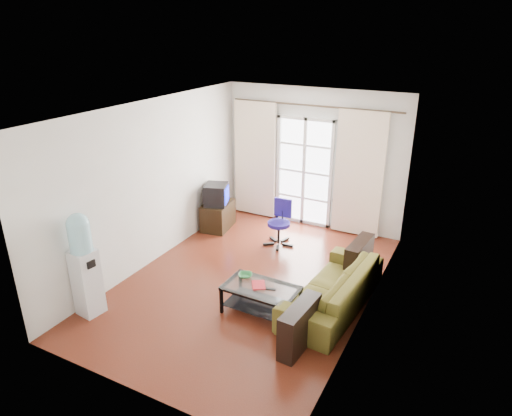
{
  "coord_description": "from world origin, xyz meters",
  "views": [
    {
      "loc": [
        2.95,
        -5.46,
        3.78
      ],
      "look_at": [
        -0.07,
        0.35,
        1.12
      ],
      "focal_mm": 32.0,
      "sensor_mm": 36.0,
      "label": 1
    }
  ],
  "objects_px": {
    "tv_stand": "(218,215)",
    "task_chair": "(279,232)",
    "water_cooler": "(84,263)",
    "sofa": "(333,288)",
    "crt_tv": "(215,194)",
    "coffee_table": "(261,296)"
  },
  "relations": [
    {
      "from": "water_cooler",
      "to": "task_chair",
      "type": "bearing_deg",
      "value": 72.9
    },
    {
      "from": "coffee_table",
      "to": "task_chair",
      "type": "distance_m",
      "value": 2.18
    },
    {
      "from": "crt_tv",
      "to": "task_chair",
      "type": "distance_m",
      "value": 1.46
    },
    {
      "from": "sofa",
      "to": "crt_tv",
      "type": "bearing_deg",
      "value": -112.63
    },
    {
      "from": "tv_stand",
      "to": "crt_tv",
      "type": "bearing_deg",
      "value": -95.33
    },
    {
      "from": "tv_stand",
      "to": "task_chair",
      "type": "bearing_deg",
      "value": -12.9
    },
    {
      "from": "tv_stand",
      "to": "task_chair",
      "type": "height_order",
      "value": "task_chair"
    },
    {
      "from": "coffee_table",
      "to": "crt_tv",
      "type": "height_order",
      "value": "crt_tv"
    },
    {
      "from": "crt_tv",
      "to": "water_cooler",
      "type": "bearing_deg",
      "value": -110.82
    },
    {
      "from": "sofa",
      "to": "water_cooler",
      "type": "relative_size",
      "value": 1.41
    },
    {
      "from": "coffee_table",
      "to": "tv_stand",
      "type": "distance_m",
      "value": 2.99
    },
    {
      "from": "crt_tv",
      "to": "coffee_table",
      "type": "bearing_deg",
      "value": -65.21
    },
    {
      "from": "water_cooler",
      "to": "sofa",
      "type": "bearing_deg",
      "value": 37.58
    },
    {
      "from": "water_cooler",
      "to": "tv_stand",
      "type": "bearing_deg",
      "value": 96.27
    },
    {
      "from": "tv_stand",
      "to": "water_cooler",
      "type": "distance_m",
      "value": 3.31
    },
    {
      "from": "sofa",
      "to": "water_cooler",
      "type": "height_order",
      "value": "water_cooler"
    },
    {
      "from": "water_cooler",
      "to": "crt_tv",
      "type": "bearing_deg",
      "value": 96.17
    },
    {
      "from": "tv_stand",
      "to": "task_chair",
      "type": "distance_m",
      "value": 1.38
    },
    {
      "from": "sofa",
      "to": "tv_stand",
      "type": "distance_m",
      "value": 3.28
    },
    {
      "from": "sofa",
      "to": "coffee_table",
      "type": "relative_size",
      "value": 2.05
    },
    {
      "from": "coffee_table",
      "to": "water_cooler",
      "type": "distance_m",
      "value": 2.44
    },
    {
      "from": "crt_tv",
      "to": "water_cooler",
      "type": "relative_size",
      "value": 0.37
    }
  ]
}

